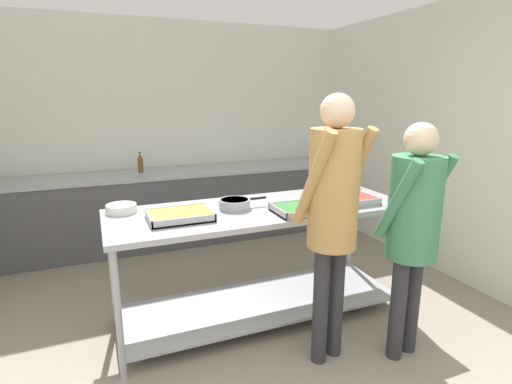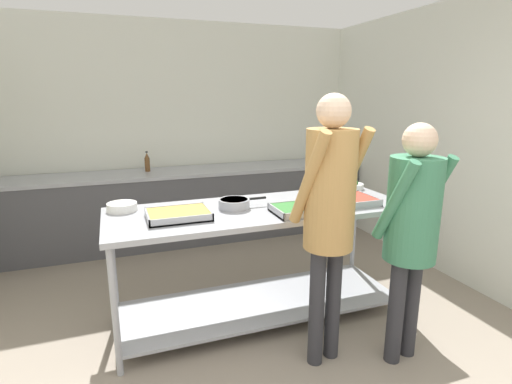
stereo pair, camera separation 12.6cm
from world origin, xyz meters
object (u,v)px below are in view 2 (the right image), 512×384
(guest_serving_right, at_px, (412,220))
(broccoli_bowl, at_px, (353,185))
(guest_serving_left, at_px, (330,202))
(serving_tray_vegetables, at_px, (178,215))
(serving_tray_greens, at_px, (301,209))
(sauce_pan, at_px, (234,203))
(water_bottle, at_px, (147,162))
(plate_stack, at_px, (122,207))
(serving_tray_roast, at_px, (347,201))

(guest_serving_right, bearing_deg, broccoli_bowl, 74.89)
(guest_serving_left, bearing_deg, serving_tray_vegetables, 144.67)
(broccoli_bowl, height_order, guest_serving_left, guest_serving_left)
(broccoli_bowl, bearing_deg, serving_tray_vegetables, -168.01)
(serving_tray_greens, bearing_deg, serving_tray_vegetables, 168.60)
(serving_tray_vegetables, bearing_deg, sauce_pan, 13.49)
(serving_tray_greens, distance_m, guest_serving_right, 0.77)
(sauce_pan, bearing_deg, water_bottle, 103.16)
(sauce_pan, bearing_deg, serving_tray_vegetables, -166.51)
(plate_stack, height_order, guest_serving_left, guest_serving_left)
(plate_stack, distance_m, serving_tray_greens, 1.34)
(broccoli_bowl, xyz_separation_m, water_bottle, (-1.69, 1.76, 0.03))
(broccoli_bowl, height_order, water_bottle, water_bottle)
(sauce_pan, relative_size, serving_tray_greens, 0.92)
(plate_stack, relative_size, serving_tray_roast, 0.53)
(broccoli_bowl, bearing_deg, serving_tray_roast, -128.31)
(sauce_pan, bearing_deg, plate_stack, 164.49)
(serving_tray_vegetables, distance_m, water_bottle, 2.11)
(plate_stack, height_order, broccoli_bowl, broccoli_bowl)
(guest_serving_left, xyz_separation_m, guest_serving_right, (0.51, -0.16, -0.12))
(serving_tray_roast, distance_m, broccoli_bowl, 0.55)
(serving_tray_vegetables, distance_m, guest_serving_left, 1.06)
(sauce_pan, bearing_deg, guest_serving_left, -60.11)
(plate_stack, distance_m, guest_serving_left, 1.55)
(sauce_pan, distance_m, guest_serving_left, 0.84)
(guest_serving_left, bearing_deg, serving_tray_greens, 87.60)
(serving_tray_roast, bearing_deg, plate_stack, 166.43)
(plate_stack, distance_m, sauce_pan, 0.84)
(serving_tray_greens, distance_m, serving_tray_roast, 0.47)
(serving_tray_vegetables, xyz_separation_m, sauce_pan, (0.44, 0.11, 0.01))
(sauce_pan, relative_size, guest_serving_right, 0.23)
(sauce_pan, relative_size, serving_tray_roast, 0.88)
(serving_tray_roast, xyz_separation_m, guest_serving_right, (0.04, -0.69, 0.05))
(broccoli_bowl, xyz_separation_m, guest_serving_right, (-0.30, -1.12, 0.04))
(serving_tray_greens, xyz_separation_m, guest_serving_right, (0.49, -0.59, 0.05))
(plate_stack, bearing_deg, serving_tray_vegetables, -42.15)
(sauce_pan, distance_m, serving_tray_roast, 0.90)
(sauce_pan, xyz_separation_m, serving_tray_greens, (0.43, -0.28, -0.01))
(plate_stack, distance_m, serving_tray_roast, 1.74)
(serving_tray_vegetables, bearing_deg, serving_tray_greens, -11.40)
(serving_tray_greens, height_order, water_bottle, water_bottle)
(serving_tray_vegetables, bearing_deg, plate_stack, 137.85)
(plate_stack, bearing_deg, serving_tray_roast, -13.57)
(plate_stack, distance_m, broccoli_bowl, 2.04)
(sauce_pan, bearing_deg, serving_tray_roast, -11.75)
(serving_tray_vegetables, relative_size, water_bottle, 1.83)
(guest_serving_right, bearing_deg, plate_stack, 147.56)
(broccoli_bowl, bearing_deg, serving_tray_greens, -146.35)
(serving_tray_vegetables, xyz_separation_m, guest_serving_right, (1.37, -0.77, 0.05))
(serving_tray_greens, bearing_deg, guest_serving_left, -92.40)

